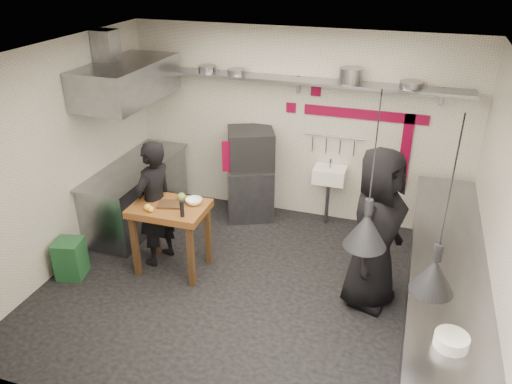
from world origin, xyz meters
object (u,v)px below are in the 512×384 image
(oven_stand, at_px, (250,192))
(prep_table, at_px, (172,238))
(chef_left, at_px, (155,204))
(chef_right, at_px, (376,230))
(green_bin, at_px, (70,258))
(combi_oven, at_px, (251,149))

(oven_stand, distance_m, prep_table, 1.72)
(chef_left, bearing_deg, chef_right, 104.64)
(chef_left, bearing_deg, prep_table, 81.36)
(oven_stand, relative_size, chef_left, 0.48)
(green_bin, xyz_separation_m, chef_right, (3.63, 0.68, 0.71))
(green_bin, xyz_separation_m, prep_table, (1.16, 0.55, 0.21))
(prep_table, height_order, chef_left, chef_left)
(combi_oven, distance_m, chef_left, 1.76)
(chef_right, bearing_deg, green_bin, 120.67)
(oven_stand, xyz_separation_m, green_bin, (-1.64, -2.20, -0.15))
(oven_stand, bearing_deg, combi_oven, 58.89)
(oven_stand, distance_m, combi_oven, 0.69)
(chef_right, bearing_deg, prep_table, 113.14)
(green_bin, bearing_deg, chef_left, 36.61)
(green_bin, bearing_deg, combi_oven, 53.66)
(green_bin, relative_size, prep_table, 0.54)
(oven_stand, relative_size, prep_table, 0.87)
(chef_left, xyz_separation_m, chef_right, (2.74, 0.02, 0.12))
(combi_oven, xyz_separation_m, chef_left, (-0.76, -1.57, -0.25))
(prep_table, height_order, chef_right, chef_right)
(combi_oven, bearing_deg, chef_right, -61.77)
(oven_stand, relative_size, combi_oven, 1.23)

